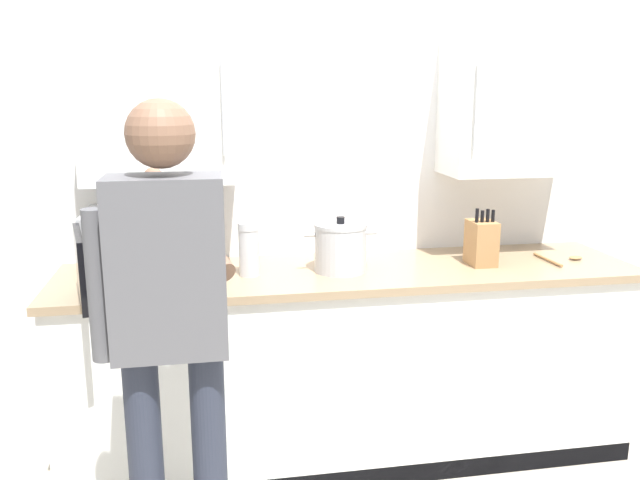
{
  "coord_description": "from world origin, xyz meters",
  "views": [
    {
      "loc": [
        -0.62,
        -2.01,
        1.69
      ],
      "look_at": [
        -0.15,
        0.67,
        1.06
      ],
      "focal_mm": 36.25,
      "sensor_mm": 36.0,
      "label": 1
    }
  ],
  "objects_px": {
    "knife_block": "(481,242)",
    "person_figure": "(169,321)",
    "microwave_oven": "(142,244)",
    "thermos_flask": "(249,249)",
    "wooden_spoon": "(562,259)",
    "stock_pot": "(340,247)"
  },
  "relations": [
    {
      "from": "person_figure",
      "to": "stock_pot",
      "type": "bearing_deg",
      "value": 48.35
    },
    {
      "from": "microwave_oven",
      "to": "knife_block",
      "type": "relative_size",
      "value": 2.74
    },
    {
      "from": "microwave_oven",
      "to": "wooden_spoon",
      "type": "height_order",
      "value": "microwave_oven"
    },
    {
      "from": "wooden_spoon",
      "to": "person_figure",
      "type": "relative_size",
      "value": 0.14
    },
    {
      "from": "wooden_spoon",
      "to": "knife_block",
      "type": "bearing_deg",
      "value": 179.56
    },
    {
      "from": "knife_block",
      "to": "person_figure",
      "type": "height_order",
      "value": "person_figure"
    },
    {
      "from": "wooden_spoon",
      "to": "microwave_oven",
      "type": "bearing_deg",
      "value": 178.06
    },
    {
      "from": "microwave_oven",
      "to": "person_figure",
      "type": "distance_m",
      "value": 0.86
    },
    {
      "from": "wooden_spoon",
      "to": "person_figure",
      "type": "height_order",
      "value": "person_figure"
    },
    {
      "from": "thermos_flask",
      "to": "person_figure",
      "type": "xyz_separation_m",
      "value": [
        -0.3,
        -0.78,
        -0.02
      ]
    },
    {
      "from": "wooden_spoon",
      "to": "person_figure",
      "type": "distance_m",
      "value": 1.93
    },
    {
      "from": "knife_block",
      "to": "person_figure",
      "type": "bearing_deg",
      "value": -150.06
    },
    {
      "from": "knife_block",
      "to": "person_figure",
      "type": "distance_m",
      "value": 1.56
    },
    {
      "from": "microwave_oven",
      "to": "person_figure",
      "type": "bearing_deg",
      "value": -79.88
    },
    {
      "from": "wooden_spoon",
      "to": "thermos_flask",
      "type": "bearing_deg",
      "value": 179.74
    },
    {
      "from": "microwave_oven",
      "to": "person_figure",
      "type": "height_order",
      "value": "person_figure"
    },
    {
      "from": "wooden_spoon",
      "to": "thermos_flask",
      "type": "height_order",
      "value": "thermos_flask"
    },
    {
      "from": "microwave_oven",
      "to": "wooden_spoon",
      "type": "bearing_deg",
      "value": -1.94
    },
    {
      "from": "microwave_oven",
      "to": "knife_block",
      "type": "height_order",
      "value": "microwave_oven"
    },
    {
      "from": "microwave_oven",
      "to": "thermos_flask",
      "type": "relative_size",
      "value": 3.14
    },
    {
      "from": "microwave_oven",
      "to": "thermos_flask",
      "type": "bearing_deg",
      "value": -7.4
    },
    {
      "from": "thermos_flask",
      "to": "person_figure",
      "type": "relative_size",
      "value": 0.14
    }
  ]
}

